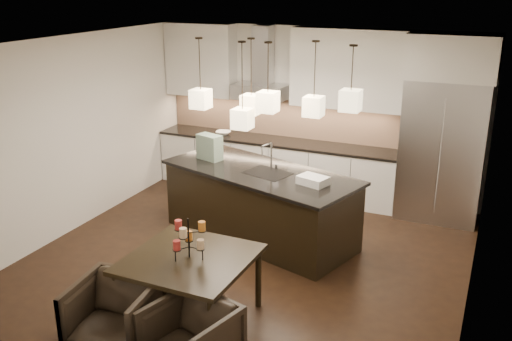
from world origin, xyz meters
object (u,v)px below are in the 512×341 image
at_px(refrigerator, 442,151).
at_px(dining_table, 191,289).
at_px(armchair_left, 115,316).
at_px(island_body, 260,205).
at_px(armchair_right, 191,340).

distance_m(refrigerator, dining_table, 4.55).
xyz_separation_m(refrigerator, dining_table, (-2.07, -3.99, -0.70)).
bearing_deg(armchair_left, island_body, 77.77).
height_order(refrigerator, armchair_right, refrigerator).
xyz_separation_m(armchair_left, armchair_right, (0.87, -0.01, -0.02)).
height_order(island_body, armchair_left, island_body).
bearing_deg(armchair_left, refrigerator, 55.30).
xyz_separation_m(refrigerator, armchair_left, (-2.50, -4.74, -0.71)).
relative_size(island_body, armchair_left, 3.35).
bearing_deg(armchair_right, refrigerator, 86.25).
height_order(refrigerator, dining_table, refrigerator).
height_order(refrigerator, armchair_left, refrigerator).
bearing_deg(armchair_left, dining_table, 53.20).
relative_size(dining_table, armchair_left, 1.55).
relative_size(refrigerator, island_body, 0.79).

